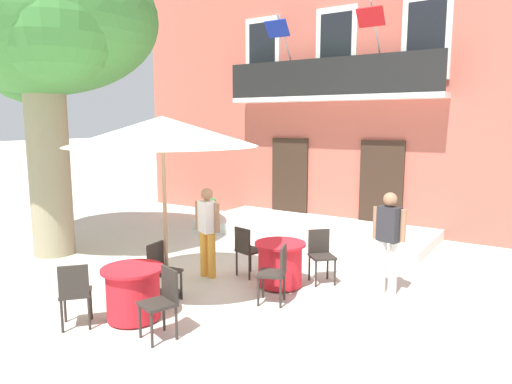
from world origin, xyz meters
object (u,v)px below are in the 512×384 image
pedestrian_near_entrance (207,227)px  cafe_table_near_tree (280,264)px  cafe_chair_middle_0 (75,291)px  cafe_chair_middle_1 (163,298)px  cafe_chair_near_tree_1 (247,248)px  cafe_chair_middle_2 (161,268)px  cafe_umbrella (162,132)px  pedestrian_mid_plaza (389,237)px  cafe_table_middle (133,293)px  plane_tree (40,30)px  cafe_chair_near_tree_0 (321,252)px  cafe_chair_near_tree_2 (276,270)px  ground_planter_left (210,207)px

pedestrian_near_entrance → cafe_table_near_tree: bearing=12.0°
cafe_chair_middle_0 → cafe_chair_middle_1: (1.17, 0.45, 0.00)m
cafe_chair_near_tree_1 → cafe_chair_middle_2: same height
cafe_umbrella → pedestrian_mid_plaza: 3.91m
cafe_chair_middle_0 → pedestrian_mid_plaza: bearing=49.0°
cafe_chair_middle_1 → cafe_chair_middle_2: 1.28m
cafe_table_middle → pedestrian_near_entrance: 2.09m
cafe_chair_middle_0 → cafe_chair_middle_1: same height
pedestrian_mid_plaza → cafe_chair_near_tree_1: bearing=-166.6°
pedestrian_mid_plaza → cafe_table_middle: bearing=-132.1°
cafe_table_middle → cafe_chair_near_tree_1: bearing=82.8°
cafe_table_near_tree → pedestrian_near_entrance: size_ratio=0.54×
plane_tree → cafe_chair_near_tree_0: 6.99m
cafe_table_middle → cafe_umbrella: size_ratio=0.30×
cafe_chair_near_tree_0 → cafe_table_middle: bearing=-117.9°
cafe_chair_near_tree_2 → cafe_chair_middle_2: bearing=-150.7°
ground_planter_left → pedestrian_near_entrance: size_ratio=0.41×
pedestrian_mid_plaza → cafe_umbrella: bearing=-144.2°
cafe_chair_middle_2 → cafe_umbrella: (-0.03, 0.14, 2.08)m
cafe_chair_near_tree_2 → cafe_chair_middle_0: same height
cafe_chair_near_tree_2 → cafe_table_middle: (-1.38, -1.61, -0.14)m
cafe_table_middle → cafe_umbrella: bearing=103.1°
cafe_chair_middle_1 → cafe_umbrella: 2.51m
cafe_chair_middle_2 → cafe_table_near_tree: bearing=51.7°
pedestrian_near_entrance → cafe_umbrella: bearing=-86.0°
plane_tree → cafe_chair_near_tree_0: bearing=14.8°
cafe_chair_near_tree_2 → cafe_chair_middle_0: bearing=-129.2°
pedestrian_near_entrance → ground_planter_left: bearing=128.4°
cafe_chair_near_tree_2 → cafe_table_near_tree: bearing=116.0°
plane_tree → cafe_chair_middle_1: size_ratio=6.79×
plane_tree → cafe_table_middle: size_ratio=7.15×
cafe_table_near_tree → cafe_chair_near_tree_0: size_ratio=0.95×
cafe_chair_near_tree_0 → cafe_chair_middle_1: size_ratio=1.00×
cafe_chair_near_tree_1 → pedestrian_mid_plaza: size_ratio=0.55×
cafe_chair_near_tree_1 → cafe_chair_near_tree_2: bearing=-35.8°
plane_tree → pedestrian_mid_plaza: bearing=13.0°
cafe_chair_near_tree_1 → cafe_chair_middle_1: size_ratio=1.00×
cafe_chair_near_tree_0 → cafe_umbrella: 3.36m
cafe_table_near_tree → cafe_chair_middle_0: (-1.48, -2.90, 0.14)m
cafe_table_middle → pedestrian_near_entrance: size_ratio=0.54×
ground_planter_left → pedestrian_near_entrance: bearing=-51.6°
cafe_table_near_tree → cafe_table_middle: 2.51m
cafe_chair_near_tree_0 → ground_planter_left: 5.65m
cafe_chair_middle_0 → cafe_chair_near_tree_0: bearing=60.8°
plane_tree → cafe_chair_middle_2: size_ratio=6.79×
plane_tree → cafe_chair_near_tree_2: bearing=2.1°
cafe_chair_near_tree_0 → cafe_chair_near_tree_1: size_ratio=1.00×
cafe_chair_middle_0 → cafe_chair_middle_1: bearing=21.2°
cafe_chair_middle_2 → cafe_umbrella: size_ratio=0.31×
cafe_chair_near_tree_2 → pedestrian_near_entrance: (-1.66, 0.39, 0.38)m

